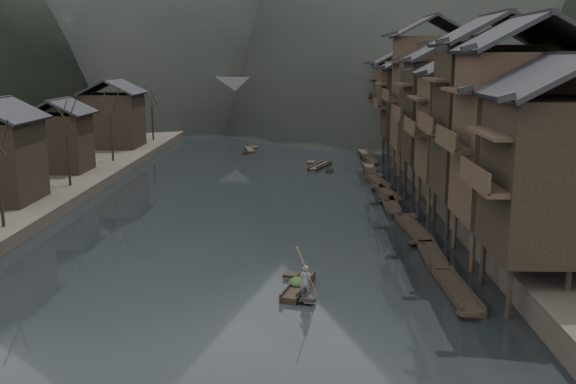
{
  "coord_description": "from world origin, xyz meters",
  "views": [
    {
      "loc": [
        4.42,
        -39.91,
        12.49
      ],
      "look_at": [
        2.99,
        7.06,
        2.5
      ],
      "focal_mm": 40.0,
      "sensor_mm": 36.0,
      "label": 1
    }
  ],
  "objects": [
    {
      "name": "bare_trees",
      "position": [
        -17.0,
        16.52,
        6.38
      ],
      "size": [
        3.58,
        62.37,
        7.17
      ],
      "color": "black",
      "rests_on": "left_bank"
    },
    {
      "name": "midriver_boats",
      "position": [
        1.6,
        38.22,
        0.2
      ],
      "size": [
        11.57,
        18.41,
        0.45
      ],
      "color": "black",
      "rests_on": "water"
    },
    {
      "name": "stilt_houses",
      "position": [
        17.28,
        19.12,
        9.03
      ],
      "size": [
        9.0,
        67.6,
        16.89
      ],
      "color": "black",
      "rests_on": "ground"
    },
    {
      "name": "right_bank",
      "position": [
        35.0,
        40.0,
        0.9
      ],
      "size": [
        40.0,
        200.0,
        1.8
      ],
      "primitive_type": "cube",
      "color": "#2D2823",
      "rests_on": "ground"
    },
    {
      "name": "moored_sampans",
      "position": [
        11.87,
        26.86,
        0.2
      ],
      "size": [
        2.75,
        74.03,
        0.47
      ],
      "color": "black",
      "rests_on": "water"
    },
    {
      "name": "cargo_heap",
      "position": [
        3.92,
        -6.74,
        0.72
      ],
      "size": [
        0.99,
        1.29,
        0.59
      ],
      "primitive_type": "ellipsoid",
      "color": "black",
      "rests_on": "hero_sampan"
    },
    {
      "name": "boatman",
      "position": [
        4.37,
        -8.45,
        1.3
      ],
      "size": [
        0.7,
        0.52,
        1.75
      ],
      "primitive_type": "imported",
      "rotation": [
        0.0,
        0.0,
        2.98
      ],
      "color": "#58585B",
      "rests_on": "hero_sampan"
    },
    {
      "name": "water",
      "position": [
        0.0,
        0.0,
        0.0
      ],
      "size": [
        300.0,
        300.0,
        0.0
      ],
      "primitive_type": "plane",
      "color": "black",
      "rests_on": "ground"
    },
    {
      "name": "left_houses",
      "position": [
        -20.5,
        20.12,
        5.66
      ],
      "size": [
        8.1,
        53.2,
        8.73
      ],
      "color": "black",
      "rests_on": "left_bank"
    },
    {
      "name": "hero_sampan",
      "position": [
        3.97,
        -6.94,
        0.2
      ],
      "size": [
        1.93,
        4.52,
        0.43
      ],
      "color": "black",
      "rests_on": "water"
    },
    {
      "name": "stone_bridge",
      "position": [
        -0.0,
        72.0,
        5.11
      ],
      "size": [
        40.0,
        6.0,
        9.0
      ],
      "color": "#4C4C4F",
      "rests_on": "ground"
    },
    {
      "name": "bamboo_pole",
      "position": [
        4.57,
        -8.45,
        4.05
      ],
      "size": [
        1.35,
        1.59,
        3.75
      ],
      "primitive_type": "cylinder",
      "rotation": [
        0.49,
        0.0,
        -0.7
      ],
      "color": "#8C7A51",
      "rests_on": "boatman"
    }
  ]
}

